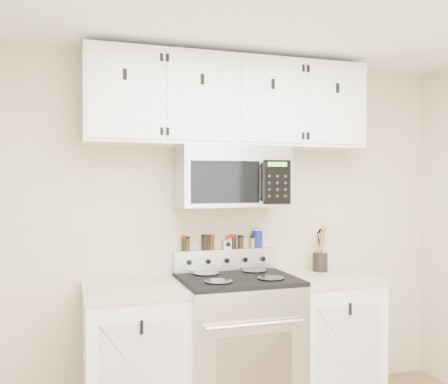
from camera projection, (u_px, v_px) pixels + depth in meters
name	position (u px, v px, depth m)	size (l,w,h in m)	color
back_wall	(223.00, 228.00, 3.67)	(3.50, 0.01, 2.50)	#BCAC8D
range	(237.00, 345.00, 3.38)	(0.76, 0.65, 1.10)	#B7B7BA
base_cabinet_left	(135.00, 358.00, 3.19)	(0.64, 0.62, 0.92)	white
base_cabinet_right	(326.00, 338.00, 3.61)	(0.64, 0.62, 0.92)	white
microwave	(232.00, 176.00, 3.48)	(0.76, 0.44, 0.42)	#9E9EA3
upper_cabinets	(230.00, 102.00, 3.50)	(2.00, 0.35, 0.62)	white
utensil_crock	(320.00, 261.00, 3.74)	(0.11, 0.11, 0.32)	black
kitchen_timer	(227.00, 245.00, 3.64)	(0.06, 0.05, 0.07)	silver
salt_canister	(257.00, 238.00, 3.72)	(0.08, 0.08, 0.14)	navy
spice_jar_0	(184.00, 243.00, 3.55)	(0.04, 0.04, 0.11)	black
spice_jar_1	(187.00, 244.00, 3.55)	(0.04, 0.04, 0.10)	#3A210E
spice_jar_2	(205.00, 242.00, 3.59)	(0.04, 0.04, 0.11)	black
spice_jar_3	(212.00, 242.00, 3.61)	(0.04, 0.04, 0.11)	#39290D
spice_jar_4	(230.00, 242.00, 3.65)	(0.04, 0.04, 0.10)	orange
spice_jar_5	(233.00, 242.00, 3.66)	(0.05, 0.05, 0.11)	black
spice_jar_6	(241.00, 242.00, 3.68)	(0.04, 0.04, 0.10)	#381C0D
spice_jar_7	(253.00, 242.00, 3.71)	(0.04, 0.04, 0.09)	gold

